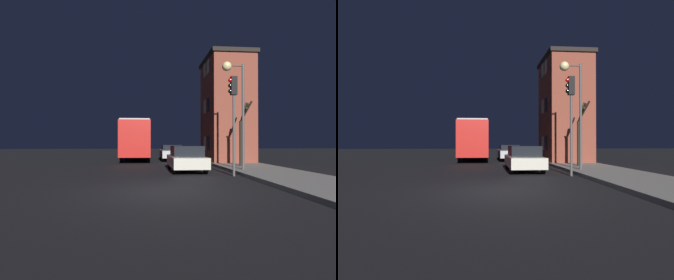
{
  "view_description": "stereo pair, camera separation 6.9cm",
  "coord_description": "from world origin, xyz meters",
  "views": [
    {
      "loc": [
        -0.63,
        -8.85,
        1.63
      ],
      "look_at": [
        1.27,
        13.88,
        1.85
      ],
      "focal_mm": 28.0,
      "sensor_mm": 36.0,
      "label": 1
    },
    {
      "loc": [
        -0.56,
        -8.86,
        1.63
      ],
      "look_at": [
        1.27,
        13.88,
        1.85
      ],
      "focal_mm": 28.0,
      "sensor_mm": 36.0,
      "label": 2
    }
  ],
  "objects": [
    {
      "name": "ground_plane",
      "position": [
        0.0,
        0.0,
        0.0
      ],
      "size": [
        120.0,
        120.0,
        0.0
      ],
      "primitive_type": "plane",
      "color": "black"
    },
    {
      "name": "sidewalk",
      "position": [
        5.74,
        0.0,
        0.09
      ],
      "size": [
        3.53,
        60.0,
        0.17
      ],
      "color": "slate",
      "rests_on": "ground"
    },
    {
      "name": "brick_building",
      "position": [
        5.79,
        11.67,
        4.33
      ],
      "size": [
        3.47,
        4.87,
        8.28
      ],
      "color": "brown",
      "rests_on": "sidewalk"
    },
    {
      "name": "streetlamp",
      "position": [
        4.13,
        4.94,
        4.54
      ],
      "size": [
        1.22,
        0.51,
        5.84
      ],
      "color": "#4C4C4C",
      "rests_on": "sidewalk"
    },
    {
      "name": "traffic_light",
      "position": [
        3.59,
        3.54,
        3.45
      ],
      "size": [
        0.43,
        0.24,
        4.84
      ],
      "color": "#4C4C4C",
      "rests_on": "ground"
    },
    {
      "name": "bare_tree",
      "position": [
        5.36,
        7.03,
        2.31
      ],
      "size": [
        0.77,
        1.77,
        4.08
      ],
      "color": "#2D2319",
      "rests_on": "sidewalk"
    },
    {
      "name": "bus",
      "position": [
        -1.52,
        15.83,
        2.08
      ],
      "size": [
        2.47,
        9.7,
        3.5
      ],
      "color": "red",
      "rests_on": "ground"
    },
    {
      "name": "car_near_lane",
      "position": [
        1.63,
        5.88,
        0.74
      ],
      "size": [
        1.83,
        4.34,
        1.44
      ],
      "color": "beige",
      "rests_on": "ground"
    },
    {
      "name": "car_mid_lane",
      "position": [
        1.6,
        14.69,
        0.76
      ],
      "size": [
        1.83,
        4.75,
        1.41
      ],
      "color": "#B7BABF",
      "rests_on": "ground"
    }
  ]
}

